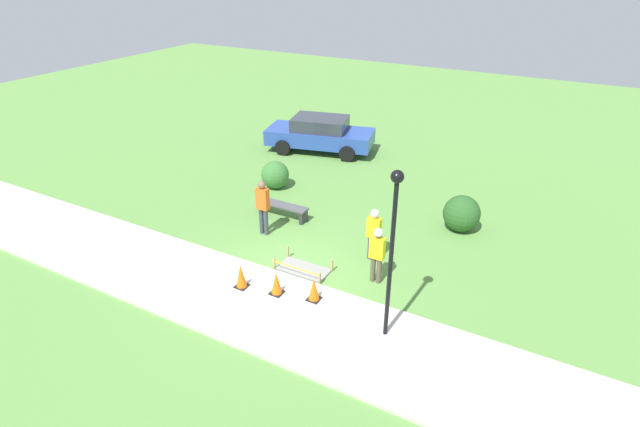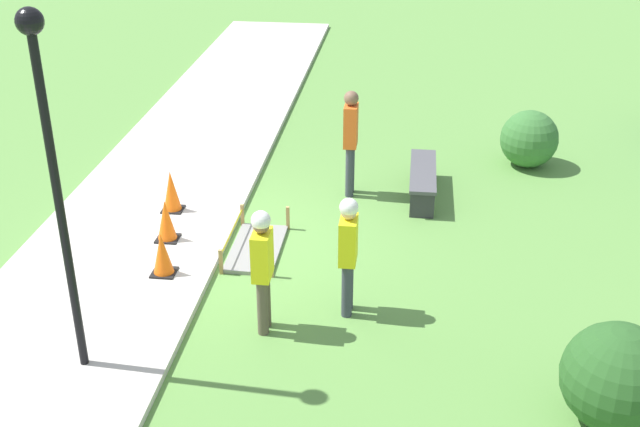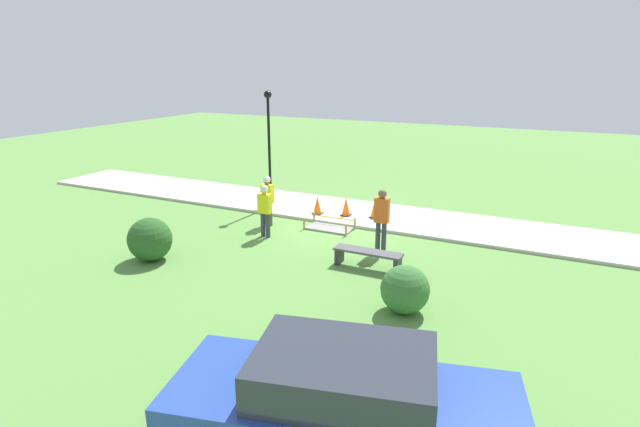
# 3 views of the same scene
# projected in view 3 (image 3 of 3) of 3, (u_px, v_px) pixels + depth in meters

# --- Properties ---
(ground_plane) EXTENTS (60.00, 60.00, 0.00)m
(ground_plane) POSITION_uv_depth(u_px,v_px,m) (342.00, 226.00, 16.61)
(ground_plane) COLOR #5B8E42
(sidewalk) EXTENTS (28.00, 3.02, 0.10)m
(sidewalk) POSITION_uv_depth(u_px,v_px,m) (359.00, 213.00, 17.90)
(sidewalk) COLOR #BCB7AD
(sidewalk) RESTS_ON ground_plane
(wet_concrete_patch) EXTENTS (1.54, 0.79, 0.39)m
(wet_concrete_patch) POSITION_uv_depth(u_px,v_px,m) (329.00, 228.00, 16.30)
(wet_concrete_patch) COLOR gray
(wet_concrete_patch) RESTS_ON ground_plane
(traffic_cone_near_patch) EXTENTS (0.34, 0.34, 0.69)m
(traffic_cone_near_patch) POSITION_uv_depth(u_px,v_px,m) (375.00, 208.00, 17.13)
(traffic_cone_near_patch) COLOR black
(traffic_cone_near_patch) RESTS_ON sidewalk
(traffic_cone_far_patch) EXTENTS (0.34, 0.34, 0.65)m
(traffic_cone_far_patch) POSITION_uv_depth(u_px,v_px,m) (346.00, 207.00, 17.37)
(traffic_cone_far_patch) COLOR black
(traffic_cone_far_patch) RESTS_ON sidewalk
(traffic_cone_sidewalk_edge) EXTENTS (0.34, 0.34, 0.63)m
(traffic_cone_sidewalk_edge) POSITION_uv_depth(u_px,v_px,m) (317.00, 205.00, 17.58)
(traffic_cone_sidewalk_edge) COLOR black
(traffic_cone_sidewalk_edge) RESTS_ON sidewalk
(park_bench) EXTENTS (1.84, 0.44, 0.49)m
(park_bench) POSITION_uv_depth(u_px,v_px,m) (368.00, 256.00, 13.14)
(park_bench) COLOR #2D2D33
(park_bench) RESTS_ON ground_plane
(worker_supervisor) EXTENTS (0.40, 0.24, 1.69)m
(worker_supervisor) POSITION_uv_depth(u_px,v_px,m) (267.00, 197.00, 16.44)
(worker_supervisor) COLOR brown
(worker_supervisor) RESTS_ON ground_plane
(worker_assistant) EXTENTS (0.40, 0.24, 1.66)m
(worker_assistant) POSITION_uv_depth(u_px,v_px,m) (265.00, 207.00, 15.35)
(worker_assistant) COLOR #383D47
(worker_assistant) RESTS_ON ground_plane
(bystander_in_orange_shirt) EXTENTS (0.40, 0.24, 1.86)m
(bystander_in_orange_shirt) POSITION_uv_depth(u_px,v_px,m) (382.00, 217.00, 14.04)
(bystander_in_orange_shirt) COLOR #383D47
(bystander_in_orange_shirt) RESTS_ON ground_plane
(lamppost_near) EXTENTS (0.28, 0.28, 4.18)m
(lamppost_near) POSITION_uv_depth(u_px,v_px,m) (269.00, 132.00, 18.06)
(lamppost_near) COLOR black
(lamppost_near) RESTS_ON sidewalk
(parked_car_blue) EXTENTS (5.07, 2.93, 1.58)m
(parked_car_blue) POSITION_uv_depth(u_px,v_px,m) (343.00, 402.00, 6.73)
(parked_car_blue) COLOR #28479E
(parked_car_blue) RESTS_ON ground_plane
(shrub_rounded_near) EXTENTS (1.20, 1.20, 1.20)m
(shrub_rounded_near) POSITION_uv_depth(u_px,v_px,m) (150.00, 239.00, 13.61)
(shrub_rounded_near) COLOR #285623
(shrub_rounded_near) RESTS_ON ground_plane
(shrub_rounded_mid) EXTENTS (1.07, 1.07, 1.07)m
(shrub_rounded_mid) POSITION_uv_depth(u_px,v_px,m) (405.00, 289.00, 10.75)
(shrub_rounded_mid) COLOR #387033
(shrub_rounded_mid) RESTS_ON ground_plane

